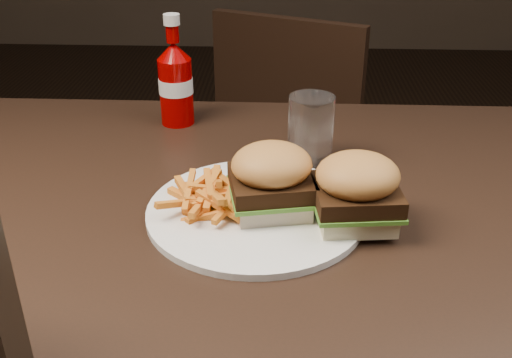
{
  "coord_description": "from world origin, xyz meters",
  "views": [
    {
      "loc": [
        0.09,
        -0.73,
        1.18
      ],
      "look_at": [
        0.05,
        -0.02,
        0.8
      ],
      "focal_mm": 42.0,
      "sensor_mm": 36.0,
      "label": 1
    }
  ],
  "objects_px": {
    "tumbler": "(311,131)",
    "plate": "(256,211)",
    "chair_far": "(310,156)",
    "dining_table": "(220,214)",
    "ketchup_bottle": "(176,92)"
  },
  "relations": [
    {
      "from": "dining_table",
      "to": "plate",
      "type": "xyz_separation_m",
      "value": [
        0.05,
        -0.03,
        0.03
      ]
    },
    {
      "from": "dining_table",
      "to": "ketchup_bottle",
      "type": "xyz_separation_m",
      "value": [
        -0.11,
        0.29,
        0.08
      ]
    },
    {
      "from": "tumbler",
      "to": "ketchup_bottle",
      "type": "bearing_deg",
      "value": 146.98
    },
    {
      "from": "chair_far",
      "to": "plate",
      "type": "xyz_separation_m",
      "value": [
        -0.12,
        -0.85,
        0.33
      ]
    },
    {
      "from": "dining_table",
      "to": "tumbler",
      "type": "xyz_separation_m",
      "value": [
        0.13,
        0.13,
        0.08
      ]
    },
    {
      "from": "ketchup_bottle",
      "to": "dining_table",
      "type": "bearing_deg",
      "value": -69.67
    },
    {
      "from": "dining_table",
      "to": "chair_far",
      "type": "relative_size",
      "value": 2.98
    },
    {
      "from": "ketchup_bottle",
      "to": "tumbler",
      "type": "bearing_deg",
      "value": -33.02
    },
    {
      "from": "ketchup_bottle",
      "to": "plate",
      "type": "bearing_deg",
      "value": -63.53
    },
    {
      "from": "dining_table",
      "to": "ketchup_bottle",
      "type": "relative_size",
      "value": 9.91
    },
    {
      "from": "tumbler",
      "to": "plate",
      "type": "bearing_deg",
      "value": -115.48
    },
    {
      "from": "chair_far",
      "to": "tumbler",
      "type": "height_order",
      "value": "tumbler"
    },
    {
      "from": "plate",
      "to": "ketchup_bottle",
      "type": "height_order",
      "value": "ketchup_bottle"
    },
    {
      "from": "chair_far",
      "to": "tumbler",
      "type": "relative_size",
      "value": 3.57
    },
    {
      "from": "dining_table",
      "to": "plate",
      "type": "relative_size",
      "value": 4.01
    }
  ]
}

